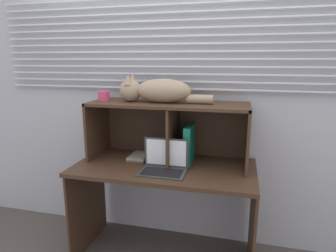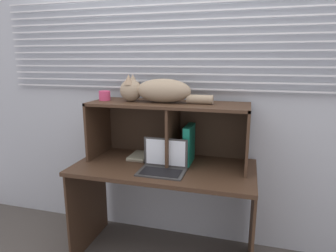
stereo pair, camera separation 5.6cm
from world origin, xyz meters
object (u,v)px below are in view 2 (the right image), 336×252
(small_basket, at_px, (105,96))
(laptop, at_px, (163,164))
(binder_upright, at_px, (189,144))
(cat, at_px, (156,90))
(book_stack, at_px, (140,156))

(small_basket, bearing_deg, laptop, -22.01)
(binder_upright, distance_m, small_basket, 0.78)
(laptop, distance_m, binder_upright, 0.28)
(cat, bearing_deg, laptop, -61.57)
(cat, bearing_deg, binder_upright, 0.00)
(binder_upright, height_order, book_stack, binder_upright)
(laptop, relative_size, binder_upright, 1.11)
(binder_upright, relative_size, book_stack, 1.27)
(laptop, xyz_separation_m, binder_upright, (0.14, 0.22, 0.10))
(binder_upright, height_order, small_basket, small_basket)
(laptop, bearing_deg, book_stack, 139.81)
(cat, height_order, binder_upright, cat)
(cat, distance_m, binder_upright, 0.48)
(cat, bearing_deg, book_stack, -179.91)
(laptop, xyz_separation_m, small_basket, (-0.55, 0.22, 0.45))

